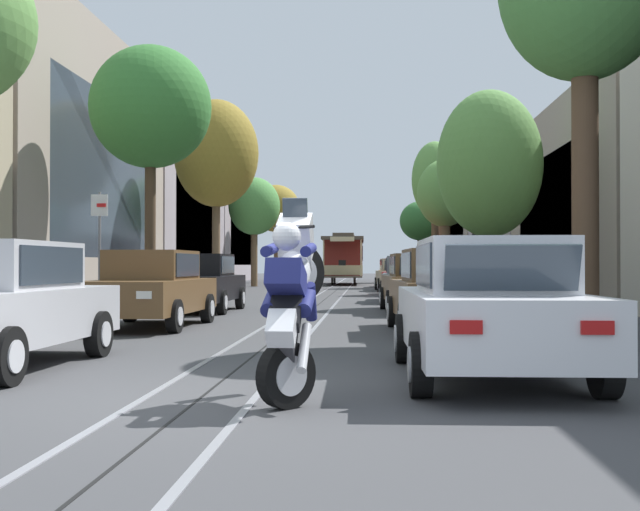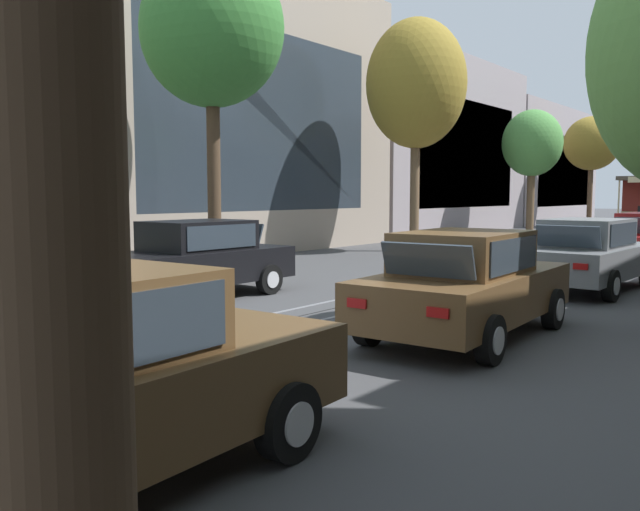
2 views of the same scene
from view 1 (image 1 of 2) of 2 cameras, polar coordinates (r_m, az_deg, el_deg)
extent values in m
plane|color=#424244|center=(32.83, 0.75, -2.92)|extent=(160.00, 160.00, 0.00)
cube|color=gray|center=(37.21, 0.27, -2.65)|extent=(0.08, 71.58, 0.01)
cube|color=gray|center=(37.16, 1.90, -2.65)|extent=(0.08, 71.58, 0.01)
cube|color=black|center=(37.18, 1.08, -2.65)|extent=(0.03, 71.58, 0.01)
cube|color=gray|center=(32.08, -20.01, 6.31)|extent=(5.72, 15.59, 10.32)
cube|color=#2D3842|center=(31.00, -15.18, 5.57)|extent=(0.04, 11.13, 6.19)
cube|color=gray|center=(46.89, -11.87, 3.56)|extent=(5.13, 15.59, 9.46)
cube|color=#2D3842|center=(46.25, -8.82, 3.02)|extent=(0.04, 11.13, 5.68)
cube|color=gray|center=(62.29, -7.95, 2.02)|extent=(5.09, 15.59, 8.42)
cube|color=#2D3842|center=(61.82, -5.66, 1.65)|extent=(0.04, 11.13, 5.05)
cube|color=gray|center=(30.55, 20.25, 3.69)|extent=(4.17, 15.59, 7.18)
cube|color=#2D3842|center=(30.00, 16.46, 3.07)|extent=(0.04, 11.13, 4.31)
cube|color=gray|center=(46.08, 15.22, 2.28)|extent=(5.26, 15.59, 7.29)
cube|color=#2D3842|center=(45.61, 12.00, 1.85)|extent=(0.04, 11.13, 4.37)
cube|color=gray|center=(61.70, 12.00, 2.03)|extent=(4.74, 15.59, 8.35)
cube|color=#2D3842|center=(61.38, 9.83, 1.65)|extent=(0.04, 11.13, 5.01)
cube|color=#2D3842|center=(11.65, -19.92, -0.77)|extent=(1.30, 0.22, 0.45)
cube|color=#2D3842|center=(10.27, -18.88, -0.68)|extent=(0.06, 1.81, 0.47)
cube|color=#B21414|center=(12.21, -15.93, -3.18)|extent=(0.28, 0.05, 0.12)
cube|color=#B21414|center=(12.65, -20.67, -3.07)|extent=(0.28, 0.05, 0.12)
cylinder|color=black|center=(8.92, -21.95, -6.86)|extent=(0.21, 0.64, 0.64)
cylinder|color=silver|center=(8.87, -21.31, -6.89)|extent=(0.03, 0.35, 0.35)
cylinder|color=black|center=(11.35, -15.88, -5.54)|extent=(0.21, 0.64, 0.64)
cylinder|color=silver|center=(11.32, -15.36, -5.56)|extent=(0.03, 0.35, 0.35)
cube|color=brown|center=(16.41, -12.29, -2.88)|extent=(1.91, 4.34, 0.66)
cube|color=brown|center=(16.54, -12.13, -0.68)|extent=(1.53, 2.10, 0.60)
cube|color=#2D3842|center=(15.75, -13.03, -0.76)|extent=(1.34, 0.25, 0.47)
cube|color=#2D3842|center=(17.68, -11.00, -0.75)|extent=(1.30, 0.23, 0.45)
cube|color=#2D3842|center=(16.34, -9.62, -0.69)|extent=(0.07, 1.81, 0.47)
cube|color=#2D3842|center=(16.78, -14.57, -0.68)|extent=(0.07, 1.81, 0.47)
cube|color=white|center=(14.18, -12.73, -2.83)|extent=(0.28, 0.05, 0.14)
cube|color=#B21414|center=(18.34, -8.61, -2.35)|extent=(0.28, 0.05, 0.12)
cube|color=white|center=(14.56, -16.92, -2.76)|extent=(0.28, 0.05, 0.14)
cube|color=#B21414|center=(18.64, -11.95, -2.31)|extent=(0.28, 0.05, 0.12)
cylinder|color=black|center=(14.90, -10.58, -4.38)|extent=(0.22, 0.64, 0.64)
cylinder|color=silver|center=(14.88, -10.17, -4.39)|extent=(0.03, 0.35, 0.35)
cylinder|color=black|center=(15.47, -16.89, -4.23)|extent=(0.22, 0.64, 0.64)
cylinder|color=silver|center=(15.51, -17.27, -4.22)|extent=(0.03, 0.35, 0.35)
cylinder|color=black|center=(17.48, -8.23, -3.84)|extent=(0.22, 0.64, 0.64)
cylinder|color=silver|center=(17.46, -7.88, -3.84)|extent=(0.03, 0.35, 0.35)
cylinder|color=black|center=(17.97, -13.71, -3.74)|extent=(0.22, 0.64, 0.64)
cylinder|color=silver|center=(18.00, -14.04, -3.73)|extent=(0.03, 0.35, 0.35)
cube|color=black|center=(21.66, -8.77, -2.35)|extent=(1.85, 4.32, 0.66)
cube|color=black|center=(21.79, -8.68, -0.68)|extent=(1.50, 2.08, 0.60)
cube|color=#2D3842|center=(20.98, -9.19, -0.74)|extent=(1.33, 0.24, 0.47)
cube|color=#2D3842|center=(22.95, -8.02, -0.73)|extent=(1.30, 0.21, 0.45)
cube|color=#2D3842|center=(21.64, -6.75, -0.69)|extent=(0.05, 1.81, 0.47)
cube|color=#2D3842|center=(21.97, -10.58, -0.68)|extent=(0.05, 1.81, 0.47)
cube|color=white|center=(19.42, -8.60, -2.25)|extent=(0.28, 0.04, 0.14)
cube|color=#B21414|center=(23.65, -6.28, -1.97)|extent=(0.28, 0.04, 0.12)
cube|color=white|center=(19.70, -11.77, -2.23)|extent=(0.28, 0.04, 0.14)
cube|color=#B21414|center=(23.88, -8.91, -1.96)|extent=(0.28, 0.04, 0.12)
cylinder|color=black|center=(20.18, -7.18, -3.42)|extent=(0.21, 0.64, 0.64)
cylinder|color=silver|center=(20.16, -6.88, -3.42)|extent=(0.02, 0.35, 0.35)
cylinder|color=black|center=(20.60, -12.00, -3.35)|extent=(0.21, 0.64, 0.64)
cylinder|color=silver|center=(20.63, -12.29, -3.35)|extent=(0.02, 0.35, 0.35)
cylinder|color=black|center=(22.80, -5.86, -3.10)|extent=(0.21, 0.64, 0.64)
cylinder|color=silver|center=(22.78, -5.59, -3.10)|extent=(0.02, 0.35, 0.35)
cylinder|color=black|center=(23.17, -10.16, -3.05)|extent=(0.21, 0.64, 0.64)
cylinder|color=silver|center=(23.20, -10.42, -3.05)|extent=(0.02, 0.35, 0.35)
cube|color=silver|center=(9.08, 12.22, -4.69)|extent=(1.87, 4.33, 0.66)
cube|color=silver|center=(8.91, 12.37, -0.71)|extent=(1.51, 2.09, 0.60)
cube|color=#2D3842|center=(9.74, 11.53, -0.83)|extent=(1.34, 0.24, 0.47)
cube|color=#2D3842|center=(7.75, 13.85, -0.86)|extent=(1.30, 0.22, 0.45)
cube|color=#2D3842|center=(8.81, 7.57, -0.72)|extent=(0.06, 1.81, 0.47)
cube|color=#2D3842|center=(9.07, 17.03, -0.70)|extent=(0.06, 1.81, 0.47)
cube|color=white|center=(11.15, 7.52, -3.44)|extent=(0.28, 0.04, 0.14)
cube|color=#B21414|center=(6.86, 10.63, -5.17)|extent=(0.28, 0.04, 0.12)
cube|color=white|center=(11.30, 13.18, -3.39)|extent=(0.28, 0.04, 0.14)
cube|color=#B21414|center=(7.10, 19.61, -4.99)|extent=(0.28, 0.04, 0.12)
cylinder|color=black|center=(10.33, 6.13, -6.05)|extent=(0.21, 0.64, 0.64)
cylinder|color=silver|center=(10.32, 5.51, -6.05)|extent=(0.03, 0.35, 0.35)
cylinder|color=black|center=(10.58, 15.73, -5.90)|extent=(0.21, 0.64, 0.64)
cylinder|color=silver|center=(10.61, 16.31, -5.88)|extent=(0.03, 0.35, 0.35)
cylinder|color=black|center=(7.69, 7.36, -7.91)|extent=(0.21, 0.64, 0.64)
cylinder|color=silver|center=(7.68, 6.54, -7.91)|extent=(0.03, 0.35, 0.35)
cylinder|color=black|center=(8.03, 20.10, -7.56)|extent=(0.21, 0.64, 0.64)
cylinder|color=silver|center=(8.06, 20.85, -7.53)|extent=(0.03, 0.35, 0.35)
cube|color=brown|center=(14.94, 9.11, -3.11)|extent=(1.99, 4.38, 0.66)
cube|color=brown|center=(14.78, 9.19, -0.69)|extent=(1.57, 2.13, 0.60)
cube|color=#2D3842|center=(15.61, 8.75, -0.77)|extent=(1.34, 0.28, 0.47)
cube|color=#2D3842|center=(13.61, 9.90, -0.78)|extent=(1.30, 0.26, 0.45)
cube|color=#2D3842|center=(14.69, 6.30, -0.70)|extent=(0.11, 1.81, 0.47)
cube|color=#2D3842|center=(14.90, 12.04, -0.69)|extent=(0.11, 1.81, 0.47)
cube|color=white|center=(17.02, 6.22, -2.48)|extent=(0.28, 0.05, 0.14)
cube|color=#B21414|center=(12.72, 7.99, -3.09)|extent=(0.28, 0.05, 0.12)
cube|color=white|center=(17.15, 9.94, -2.46)|extent=(0.28, 0.05, 0.14)
cube|color=#B21414|center=(12.91, 12.92, -3.05)|extent=(0.28, 0.05, 0.12)
cylinder|color=black|center=(16.19, 5.35, -4.10)|extent=(0.23, 0.65, 0.64)
cylinder|color=silver|center=(16.18, 4.97, -4.10)|extent=(0.04, 0.35, 0.35)
cylinder|color=black|center=(16.41, 11.51, -4.04)|extent=(0.23, 0.65, 0.64)
cylinder|color=silver|center=(16.43, 11.89, -4.03)|extent=(0.04, 0.35, 0.35)
cylinder|color=black|center=(13.54, 6.21, -4.77)|extent=(0.23, 0.65, 0.64)
cylinder|color=silver|center=(13.53, 5.74, -4.77)|extent=(0.04, 0.35, 0.35)
cylinder|color=black|center=(13.81, 13.53, -4.67)|extent=(0.23, 0.65, 0.64)
cylinder|color=silver|center=(13.83, 13.98, -4.67)|extent=(0.04, 0.35, 0.35)
cube|color=brown|center=(21.32, 7.28, -2.38)|extent=(1.99, 4.38, 0.66)
cube|color=brown|center=(21.16, 7.32, -0.69)|extent=(1.57, 2.13, 0.60)
cube|color=#2D3842|center=(21.99, 7.08, -0.74)|extent=(1.34, 0.28, 0.47)
cube|color=#2D3842|center=(19.98, 7.69, -0.75)|extent=(1.30, 0.26, 0.45)
cube|color=#2D3842|center=(21.09, 5.30, -0.69)|extent=(0.11, 1.81, 0.47)
cube|color=#2D3842|center=(21.25, 9.32, -0.68)|extent=(0.11, 1.81, 0.47)
cube|color=white|center=(23.41, 5.34, -1.99)|extent=(0.28, 0.05, 0.14)
cube|color=#B21414|center=(19.11, 6.32, -2.28)|extent=(0.28, 0.05, 0.12)
cube|color=white|center=(23.52, 8.06, -1.98)|extent=(0.28, 0.05, 0.14)
cube|color=#B21414|center=(19.25, 9.63, -2.27)|extent=(0.28, 0.05, 0.12)
cylinder|color=black|center=(22.58, 4.69, -3.13)|extent=(0.23, 0.65, 0.64)
cylinder|color=silver|center=(22.57, 4.41, -3.13)|extent=(0.04, 0.35, 0.35)
cylinder|color=black|center=(22.76, 9.12, -3.10)|extent=(0.23, 0.65, 0.64)
cylinder|color=silver|center=(22.78, 9.39, -3.10)|extent=(0.04, 0.35, 0.35)
cylinder|color=black|center=(19.92, 5.18, -3.45)|extent=(0.23, 0.65, 0.64)
cylinder|color=silver|center=(19.92, 4.86, -3.45)|extent=(0.04, 0.35, 0.35)
cylinder|color=black|center=(20.13, 10.19, -3.42)|extent=(0.23, 0.65, 0.64)
cylinder|color=silver|center=(20.15, 10.50, -3.41)|extent=(0.04, 0.35, 0.35)
cube|color=slate|center=(27.35, 6.50, -2.00)|extent=(1.97, 4.37, 0.66)
cube|color=slate|center=(27.19, 6.50, -0.68)|extent=(1.56, 2.12, 0.60)
cube|color=#2D3842|center=(28.03, 6.49, -0.72)|extent=(1.34, 0.27, 0.47)
cube|color=#2D3842|center=(26.01, 6.53, -0.73)|extent=(1.30, 0.25, 0.45)
cube|color=#2D3842|center=(27.19, 4.93, -0.69)|extent=(0.10, 1.81, 0.47)
cube|color=#2D3842|center=(27.21, 8.08, -0.68)|extent=(0.10, 1.81, 0.47)
cube|color=white|center=(29.50, 5.37, -1.71)|extent=(0.28, 0.05, 0.14)
cube|color=#B21414|center=(25.18, 5.28, -1.89)|extent=(0.28, 0.05, 0.12)
cube|color=white|center=(29.51, 7.54, -1.71)|extent=(0.28, 0.05, 0.14)
cube|color=#B21414|center=(25.20, 7.82, -1.89)|extent=(0.28, 0.05, 0.12)
cylinder|color=black|center=(28.69, 4.72, -2.60)|extent=(0.23, 0.65, 0.64)
cylinder|color=silver|center=(28.70, 4.50, -2.60)|extent=(0.03, 0.35, 0.35)
cylinder|color=black|center=(28.71, 8.23, -2.60)|extent=(0.23, 0.65, 0.64)
cylinder|color=silver|center=(28.72, 8.45, -2.60)|extent=(0.03, 0.35, 0.35)
cylinder|color=black|center=(26.03, 4.60, -2.80)|extent=(0.23, 0.65, 0.64)
cylinder|color=silver|center=(26.03, 4.35, -2.80)|extent=(0.03, 0.35, 0.35)
cylinder|color=black|center=(26.05, 8.47, -2.79)|extent=(0.23, 0.65, 0.64)
cylinder|color=silver|center=(26.05, 8.72, -2.79)|extent=(0.03, 0.35, 0.35)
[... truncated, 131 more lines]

